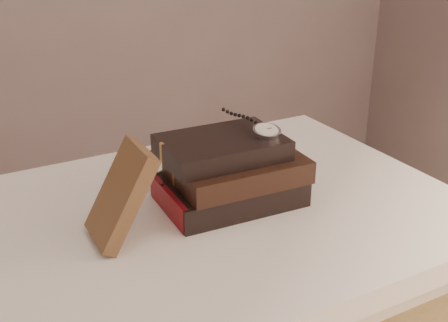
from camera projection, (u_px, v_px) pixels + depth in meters
table at (162, 270)px, 0.96m from camera, size 1.00×0.60×0.75m
book_stack at (230, 172)px, 0.96m from camera, size 0.24×0.17×0.11m
journal at (121, 195)px, 0.84m from camera, size 0.10×0.10×0.14m
pocket_watch at (264, 130)px, 0.95m from camera, size 0.05×0.15×0.02m
eyeglasses at (167, 158)px, 0.99m from camera, size 0.10×0.11×0.04m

